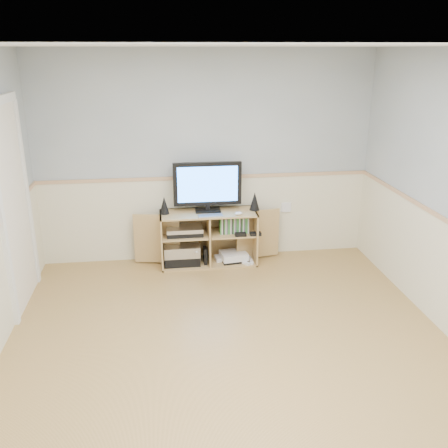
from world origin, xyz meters
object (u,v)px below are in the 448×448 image
Objects in this scene: media_cabinet at (208,236)px; monitor at (207,185)px; game_consoles at (233,257)px; keyboard at (210,216)px.

monitor reaches higher than media_cabinet.
media_cabinet is at bearing 167.55° from game_consoles.
media_cabinet is 0.40m from game_consoles.
keyboard is 0.63× the size of game_consoles.
keyboard is at bearing -155.81° from game_consoles.
monitor is 1.75× the size of game_consoles.
monitor is (-0.00, -0.00, 0.64)m from media_cabinet.
media_cabinet is 0.64m from monitor.
monitor is at bearing 168.36° from game_consoles.
monitor reaches higher than game_consoles.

